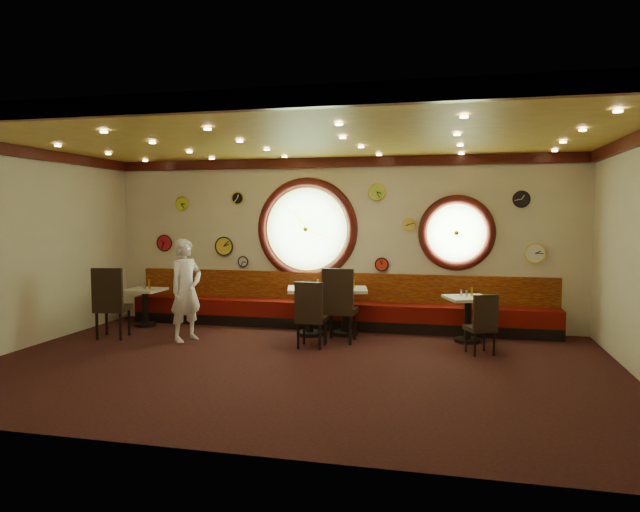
{
  "coord_description": "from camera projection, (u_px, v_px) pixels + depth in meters",
  "views": [
    {
      "loc": [
        2.13,
        -7.64,
        2.13
      ],
      "look_at": [
        0.16,
        0.8,
        1.5
      ],
      "focal_mm": 32.0,
      "sensor_mm": 36.0,
      "label": 1
    }
  ],
  "objects": [
    {
      "name": "floor",
      "position": [
        296.0,
        365.0,
        8.05
      ],
      "size": [
        9.0,
        6.0,
        0.0
      ],
      "primitive_type": "cube",
      "color": "black",
      "rests_on": "ground"
    },
    {
      "name": "ceiling",
      "position": [
        295.0,
        137.0,
        7.82
      ],
      "size": [
        9.0,
        6.0,
        0.02
      ],
      "primitive_type": "cube",
      "color": "gold",
      "rests_on": "wall_back"
    },
    {
      "name": "wall_back",
      "position": [
        338.0,
        242.0,
        10.85
      ],
      "size": [
        9.0,
        0.02,
        3.2
      ],
      "primitive_type": "cube",
      "color": "beige",
      "rests_on": "floor"
    },
    {
      "name": "wall_front",
      "position": [
        204.0,
        275.0,
        5.02
      ],
      "size": [
        9.0,
        0.02,
        3.2
      ],
      "primitive_type": "cube",
      "color": "beige",
      "rests_on": "floor"
    },
    {
      "name": "wall_left",
      "position": [
        20.0,
        248.0,
        8.95
      ],
      "size": [
        0.02,
        6.0,
        3.2
      ],
      "primitive_type": "cube",
      "color": "beige",
      "rests_on": "floor"
    },
    {
      "name": "molding_back",
      "position": [
        337.0,
        162.0,
        10.69
      ],
      "size": [
        9.0,
        0.1,
        0.18
      ],
      "primitive_type": "cube",
      "color": "#380D0A",
      "rests_on": "wall_back"
    },
    {
      "name": "molding_front",
      "position": [
        204.0,
        102.0,
        4.96
      ],
      "size": [
        9.0,
        0.1,
        0.18
      ],
      "primitive_type": "cube",
      "color": "#380D0A",
      "rests_on": "wall_back"
    },
    {
      "name": "molding_left",
      "position": [
        19.0,
        151.0,
        8.83
      ],
      "size": [
        0.1,
        6.0,
        0.18
      ],
      "primitive_type": "cube",
      "color": "#380D0A",
      "rests_on": "wall_back"
    },
    {
      "name": "banquette_base",
      "position": [
        335.0,
        323.0,
        10.69
      ],
      "size": [
        8.0,
        0.55,
        0.2
      ],
      "primitive_type": "cube",
      "color": "black",
      "rests_on": "floor"
    },
    {
      "name": "banquette_seat",
      "position": [
        335.0,
        310.0,
        10.67
      ],
      "size": [
        8.0,
        0.55,
        0.3
      ],
      "primitive_type": "cube",
      "color": "#5A0B07",
      "rests_on": "banquette_base"
    },
    {
      "name": "banquette_back",
      "position": [
        337.0,
        287.0,
        10.85
      ],
      "size": [
        8.0,
        0.1,
        0.55
      ],
      "primitive_type": "cube",
      "color": "#600907",
      "rests_on": "wall_back"
    },
    {
      "name": "porthole_left_glass",
      "position": [
        307.0,
        229.0,
        10.96
      ],
      "size": [
        1.66,
        0.02,
        1.66
      ],
      "primitive_type": "cylinder",
      "rotation": [
        1.57,
        0.0,
        0.0
      ],
      "color": "#98D17D",
      "rests_on": "wall_back"
    },
    {
      "name": "porthole_left_frame",
      "position": [
        307.0,
        229.0,
        10.95
      ],
      "size": [
        1.98,
        0.18,
        1.98
      ],
      "primitive_type": "torus",
      "rotation": [
        1.57,
        0.0,
        0.0
      ],
      "color": "#380D0A",
      "rests_on": "wall_back"
    },
    {
      "name": "porthole_left_ring",
      "position": [
        307.0,
        229.0,
        10.92
      ],
      "size": [
        1.61,
        0.03,
        1.61
      ],
      "primitive_type": "torus",
      "rotation": [
        1.57,
        0.0,
        0.0
      ],
      "color": "yellow",
      "rests_on": "wall_back"
    },
    {
      "name": "porthole_right_glass",
      "position": [
        457.0,
        233.0,
        10.33
      ],
      "size": [
        1.1,
        0.02,
        1.1
      ],
      "primitive_type": "cylinder",
      "rotation": [
        1.57,
        0.0,
        0.0
      ],
      "color": "#98D17D",
      "rests_on": "wall_back"
    },
    {
      "name": "porthole_right_frame",
      "position": [
        457.0,
        233.0,
        10.32
      ],
      "size": [
        1.38,
        0.18,
        1.38
      ],
      "primitive_type": "torus",
      "rotation": [
        1.57,
        0.0,
        0.0
      ],
      "color": "#380D0A",
      "rests_on": "wall_back"
    },
    {
      "name": "porthole_right_ring",
      "position": [
        457.0,
        233.0,
        10.29
      ],
      "size": [
        1.09,
        0.03,
        1.09
      ],
      "primitive_type": "torus",
      "rotation": [
        1.57,
        0.0,
        0.0
      ],
      "color": "yellow",
      "rests_on": "wall_back"
    },
    {
      "name": "wall_clock_0",
      "position": [
        377.0,
        192.0,
        10.57
      ],
      "size": [
        0.3,
        0.03,
        0.3
      ],
      "primitive_type": "cylinder",
      "rotation": [
        1.57,
        0.0,
        0.0
      ],
      "color": "#A6C53D",
      "rests_on": "wall_back"
    },
    {
      "name": "wall_clock_1",
      "position": [
        243.0,
        262.0,
        11.27
      ],
      "size": [
        0.2,
        0.03,
        0.2
      ],
      "primitive_type": "cylinder",
      "rotation": [
        1.57,
        0.0,
        0.0
      ],
      "color": "silver",
      "rests_on": "wall_back"
    },
    {
      "name": "wall_clock_2",
      "position": [
        224.0,
        246.0,
        11.34
      ],
      "size": [
        0.36,
        0.03,
        0.36
      ],
      "primitive_type": "cylinder",
      "rotation": [
        1.57,
        0.0,
        0.0
      ],
      "color": "yellow",
      "rests_on": "wall_back"
    },
    {
      "name": "wall_clock_3",
      "position": [
        409.0,
        224.0,
        10.48
      ],
      "size": [
        0.22,
        0.03,
        0.22
      ],
      "primitive_type": "cylinder",
      "rotation": [
        1.57,
        0.0,
        0.0
      ],
      "color": "#E5C44C",
      "rests_on": "wall_back"
    },
    {
      "name": "wall_clock_4",
      "position": [
        182.0,
        204.0,
        11.48
      ],
      "size": [
        0.26,
        0.03,
        0.26
      ],
      "primitive_type": "cylinder",
      "rotation": [
        1.57,
        0.0,
        0.0
      ],
      "color": "#B9D52A",
      "rests_on": "wall_back"
    },
    {
      "name": "wall_clock_5",
      "position": [
        165.0,
        243.0,
        11.63
      ],
      "size": [
        0.32,
        0.03,
        0.32
      ],
      "primitive_type": "cylinder",
      "rotation": [
        1.57,
        0.0,
        0.0
      ],
      "color": "red",
      "rests_on": "wall_back"
    },
    {
      "name": "wall_clock_6",
      "position": [
        521.0,
        199.0,
        10.01
      ],
      "size": [
        0.28,
        0.03,
        0.28
      ],
      "primitive_type": "cylinder",
      "rotation": [
        1.57,
        0.0,
        0.0
      ],
      "color": "black",
      "rests_on": "wall_back"
    },
    {
      "name": "wall_clock_7",
      "position": [
        535.0,
        253.0,
        10.02
      ],
      "size": [
        0.34,
        0.03,
        0.34
      ],
      "primitive_type": "cylinder",
      "rotation": [
        1.57,
        0.0,
        0.0
      ],
      "color": "white",
      "rests_on": "wall_back"
    },
    {
      "name": "wall_clock_8",
      "position": [
        238.0,
        198.0,
        11.2
      ],
      "size": [
        0.24,
        0.03,
        0.24
      ],
      "primitive_type": "cylinder",
      "rotation": [
        1.57,
        0.0,
        0.0
      ],
      "color": "black",
      "rests_on": "wall_back"
    },
    {
      "name": "wall_clock_9",
      "position": [
        382.0,
        264.0,
        10.65
      ],
      "size": [
        0.24,
        0.03,
        0.24
      ],
      "primitive_type": "cylinder",
      "rotation": [
        1.57,
        0.0,
        0.0
      ],
      "color": "red",
      "rests_on": "wall_back"
    },
    {
      "name": "table_a",
      "position": [
        145.0,
        303.0,
        10.88
      ],
      "size": [
        0.67,
        0.67,
        0.72
      ],
      "color": "black",
      "rests_on": "floor"
    },
    {
      "name": "table_b",
      "position": [
        310.0,
        305.0,
        10.03
      ],
      "size": [
        0.94,
        0.94,
        0.84
      ],
      "color": "black",
      "rests_on": "floor"
    },
    {
      "name": "table_c",
      "position": [
        345.0,
        305.0,
        10.08
      ],
      "size": [
        0.89,
        0.89,
        0.83
      ],
      "color": "black",
      "rests_on": "floor"
    },
    {
      "name": "table_d",
      "position": [
        468.0,
        313.0,
        9.5
      ],
      "size": [
        0.89,
        0.89,
        0.77
      ],
      "color": "black",
      "rests_on": "floor"
    },
    {
      "name": "chair_a",
      "position": [
        110.0,
        298.0,
        9.71
      ],
      "size": [
        0.61,
        0.61,
        0.76
      ],
      "rotation": [
        0.0,
        0.0,
        0.2
      ],
      "color": "black",
      "rests_on": "floor"
    },
    {
      "name": "chair_b",
      "position": [
        310.0,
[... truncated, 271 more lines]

